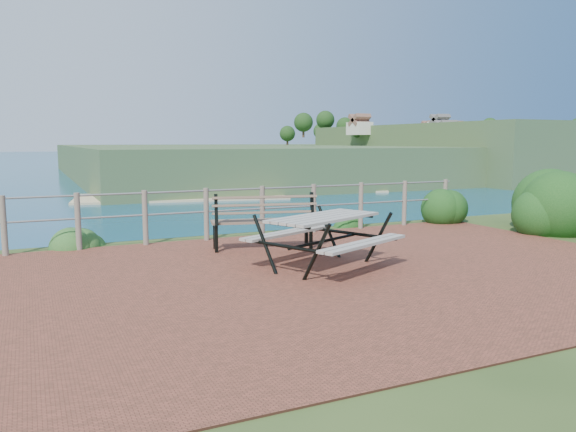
# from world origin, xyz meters

# --- Properties ---
(ground) EXTENTS (10.00, 7.00, 0.12)m
(ground) POSITION_xyz_m (0.00, 0.00, 0.00)
(ground) COLOR brown
(ground) RESTS_ON ground
(ocean) EXTENTS (1200.00, 1200.00, 0.00)m
(ocean) POSITION_xyz_m (0.00, 200.00, 0.00)
(ocean) COLOR #126170
(ocean) RESTS_ON ground
(safety_railing) EXTENTS (9.40, 0.10, 1.00)m
(safety_railing) POSITION_xyz_m (0.00, 3.35, 0.57)
(safety_railing) COLOR #6B5B4C
(safety_railing) RESTS_ON ground
(distant_bay) EXTENTS (290.00, 232.36, 24.00)m
(distant_bay) POSITION_xyz_m (173.07, 202.61, -1.52)
(distant_bay) COLOR #345229
(distant_bay) RESTS_ON ground
(picnic_table) EXTENTS (1.99, 1.49, 0.78)m
(picnic_table) POSITION_xyz_m (-0.24, 0.35, 0.50)
(picnic_table) COLOR gray
(picnic_table) RESTS_ON ground
(park_bench) EXTENTS (1.84, 0.84, 1.01)m
(park_bench) POSITION_xyz_m (-0.50, 2.11, 0.66)
(park_bench) COLOR brown
(park_bench) RESTS_ON ground
(shrub_right_front) EXTENTS (1.54, 1.54, 2.18)m
(shrub_right_front) POSITION_xyz_m (5.54, 1.61, 0.00)
(shrub_right_front) COLOR #133D12
(shrub_right_front) RESTS_ON ground
(shrub_right_edge) EXTENTS (1.01, 1.01, 1.44)m
(shrub_right_edge) POSITION_xyz_m (4.54, 3.48, 0.00)
(shrub_right_edge) COLOR #133D12
(shrub_right_edge) RESTS_ON ground
(shrub_lip_west) EXTENTS (0.78, 0.78, 0.52)m
(shrub_lip_west) POSITION_xyz_m (-3.43, 3.67, 0.00)
(shrub_lip_west) COLOR #215A25
(shrub_lip_west) RESTS_ON ground
(shrub_lip_east) EXTENTS (0.69, 0.69, 0.40)m
(shrub_lip_east) POSITION_xyz_m (2.32, 3.89, 0.00)
(shrub_lip_east) COLOR #133D12
(shrub_lip_east) RESTS_ON ground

